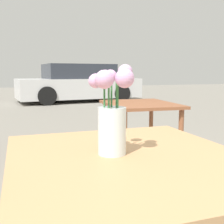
{
  "coord_description": "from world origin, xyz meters",
  "views": [
    {
      "loc": [
        -0.4,
        -0.92,
        1.03
      ],
      "look_at": [
        -0.05,
        0.04,
        0.88
      ],
      "focal_mm": 45.0,
      "sensor_mm": 36.0,
      "label": 1
    }
  ],
  "objects": [
    {
      "name": "parked_car",
      "position": [
        1.93,
        9.05,
        0.63
      ],
      "size": [
        4.41,
        2.11,
        1.33
      ],
      "color": "silver",
      "rests_on": "ground_plane"
    },
    {
      "name": "flower_vase",
      "position": [
        -0.05,
        0.03,
        0.86
      ],
      "size": [
        0.15,
        0.16,
        0.33
      ],
      "color": "silver",
      "rests_on": "table_front"
    },
    {
      "name": "table_back",
      "position": [
        0.89,
        1.76,
        0.6
      ],
      "size": [
        0.77,
        0.92,
        0.71
      ],
      "color": "brown",
      "rests_on": "ground_plane"
    },
    {
      "name": "table_front",
      "position": [
        0.0,
        0.0,
        0.63
      ],
      "size": [
        0.88,
        0.97,
        0.72
      ],
      "color": "tan",
      "rests_on": "ground_plane"
    }
  ]
}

